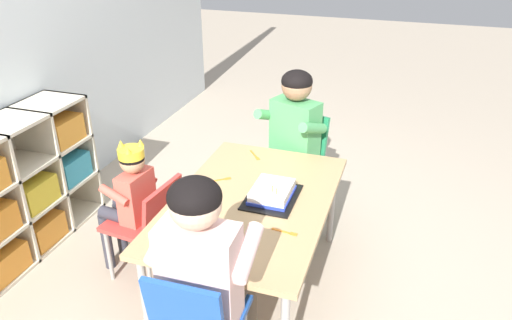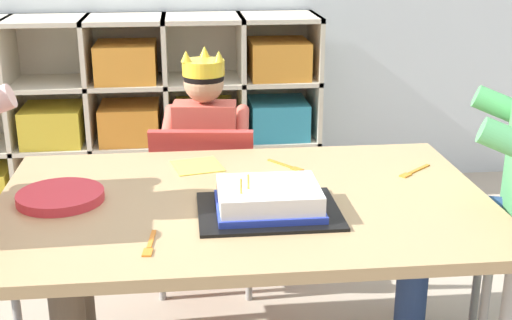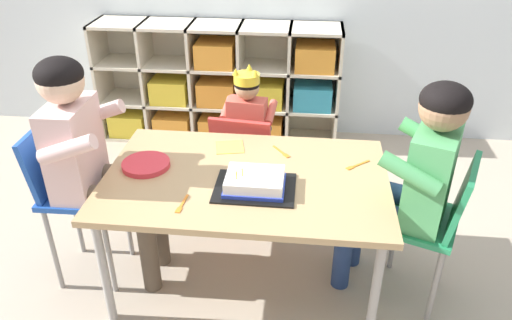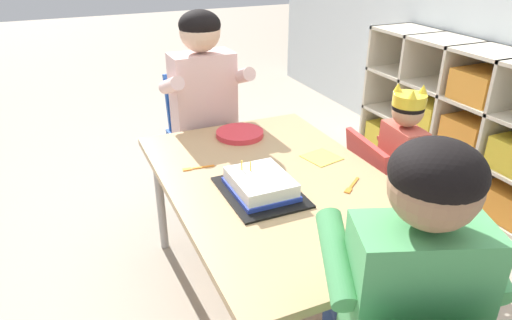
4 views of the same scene
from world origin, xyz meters
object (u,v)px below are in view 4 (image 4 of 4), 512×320
Objects in this scene: fork_near_child_seat at (393,243)px; fork_by_napkin at (196,168)px; classroom_chair_adult_side at (202,131)px; activity_table at (278,192)px; fork_near_cake_tray at (351,186)px; paper_plate_stack at (240,134)px; classroom_chair_blue at (385,186)px; birthday_cake_on_tray at (260,186)px; adult_helper_seated at (208,100)px; child_with_crown at (410,154)px; guest_at_table_side at (404,283)px.

fork_near_child_seat and fork_by_napkin have the same top height.
activity_table is at bearing -88.04° from classroom_chair_adult_side.
paper_plate_stack is at bearing 70.79° from fork_near_cake_tray.
fork_near_cake_tray is (0.22, -0.35, 0.20)m from classroom_chair_blue.
adult_helper_seated is at bearing 175.86° from birthday_cake_on_tray.
child_with_crown is 7.29× the size of fork_near_child_seat.
paper_plate_stack is (-1.16, 0.05, -0.07)m from guest_at_table_side.
adult_helper_seated reaches higher than fork_by_napkin.
adult_helper_seated is 5.09× the size of paper_plate_stack.
fork_near_child_seat and fork_near_cake_tray have the same top height.
guest_at_table_side is at bearing -90.21° from adult_helper_seated.
birthday_cake_on_tray is (0.84, -0.05, 0.12)m from classroom_chair_adult_side.
birthday_cake_on_tray is 0.50m from fork_near_child_seat.
activity_table is 9.74× the size of fork_by_napkin.
fork_near_child_seat is at bearing -104.64° from guest_at_table_side.
guest_at_table_side reaches higher than fork_near_cake_tray.
fork_near_child_seat is 0.81m from fork_by_napkin.
fork_by_napkin is at bearing -132.29° from activity_table.
fork_near_cake_tray reaches higher than activity_table.
child_with_crown is at bearing 95.52° from fork_near_child_seat.
classroom_chair_blue is at bearing -50.14° from classroom_chair_adult_side.
child_with_crown is 0.78m from fork_near_child_seat.
birthday_cake_on_tray reaches higher than fork_near_child_seat.
guest_at_table_side is (0.79, -0.59, 0.27)m from classroom_chair_blue.
paper_plate_stack is (-0.45, 0.03, 0.06)m from activity_table.
fork_by_napkin is at bearing -50.44° from paper_plate_stack.
child_with_crown reaches higher than classroom_chair_adult_side.
classroom_chair_blue is 0.59× the size of guest_at_table_side.
fork_near_child_seat is at bearing 148.90° from classroom_chair_blue.
classroom_chair_adult_side reaches higher than fork_near_cake_tray.
activity_table is at bearing -3.83° from paper_plate_stack.
fork_near_child_seat is 0.35m from fork_near_cake_tray.
child_with_crown is 0.80× the size of guest_at_table_side.
fork_near_cake_tray is (0.09, 0.32, -0.03)m from birthday_cake_on_tray.
classroom_chair_adult_side is 0.98m from fork_near_cake_tray.
classroom_chair_blue is 0.69m from paper_plate_stack.
guest_at_table_side reaches higher than classroom_chair_blue.
classroom_chair_blue is 0.72m from birthday_cake_on_tray.
classroom_chair_blue is at bearing 55.63° from paper_plate_stack.
fork_near_cake_tray is (0.93, 0.27, 0.09)m from classroom_chair_adult_side.
birthday_cake_on_tray is 0.34m from fork_near_cake_tray.
child_with_crown is 6.61× the size of fork_by_napkin.
activity_table is 0.79m from classroom_chair_adult_side.
adult_helper_seated is (0.12, 0.00, 0.20)m from classroom_chair_adult_side.
fork_by_napkin is (-0.71, -0.39, 0.00)m from fork_near_child_seat.
birthday_cake_on_tray is at bearing 126.60° from fork_near_cake_tray.
classroom_chair_adult_side is 6.07× the size of fork_by_napkin.
activity_table is 1.47× the size of child_with_crown.
fork_near_cake_tray is (0.14, 0.23, 0.05)m from activity_table.
fork_near_child_seat is at bearing -55.72° from fork_by_napkin.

